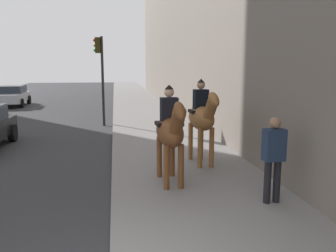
{
  "coord_description": "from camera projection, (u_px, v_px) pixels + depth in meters",
  "views": [
    {
      "loc": [
        -3.87,
        -0.13,
        2.76
      ],
      "look_at": [
        4.0,
        -1.33,
        1.4
      ],
      "focal_mm": 37.2,
      "sensor_mm": 36.0,
      "label": 1
    }
  ],
  "objects": [
    {
      "name": "car_mid_lane",
      "position": [
        12.0,
        95.0,
        24.75
      ],
      "size": [
        4.38,
        2.22,
        1.44
      ],
      "rotation": [
        0.0,
        0.0,
        3.19
      ],
      "color": "#B7BABF",
      "rests_on": "ground"
    },
    {
      "name": "mounted_horse_far",
      "position": [
        202.0,
        117.0,
        9.39
      ],
      "size": [
        2.15,
        0.66,
        2.32
      ],
      "rotation": [
        0.0,
        0.0,
        3.21
      ],
      "color": "brown",
      "rests_on": "sidewalk_slab"
    },
    {
      "name": "mounted_horse_near",
      "position": [
        170.0,
        130.0,
        7.78
      ],
      "size": [
        2.15,
        0.63,
        2.25
      ],
      "rotation": [
        0.0,
        0.0,
        3.19
      ],
      "color": "brown",
      "rests_on": "sidewalk_slab"
    },
    {
      "name": "traffic_light_near_curb",
      "position": [
        100.0,
        67.0,
        16.05
      ],
      "size": [
        0.2,
        0.44,
        4.13
      ],
      "color": "black",
      "rests_on": "ground"
    },
    {
      "name": "pedestrian_greeting",
      "position": [
        274.0,
        154.0,
        6.69
      ],
      "size": [
        0.28,
        0.41,
        1.7
      ],
      "rotation": [
        0.0,
        0.0,
        0.05
      ],
      "color": "black",
      "rests_on": "sidewalk_slab"
    }
  ]
}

